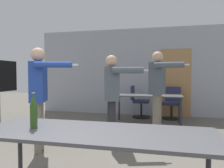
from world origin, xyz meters
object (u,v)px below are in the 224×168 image
(person_near_casual, at_px, (112,90))
(beer_bottle, at_px, (34,111))
(person_right_polo, at_px, (39,88))
(office_chair_mid_tucked, at_px, (172,104))
(office_chair_near_pushed, at_px, (139,102))
(person_center_tall, at_px, (158,84))

(person_near_casual, xyz_separation_m, beer_bottle, (-0.27, -2.12, -0.06))
(person_right_polo, height_order, office_chair_mid_tucked, person_right_polo)
(office_chair_near_pushed, bearing_deg, person_center_tall, 19.84)
(person_center_tall, bearing_deg, person_near_casual, -34.38)
(person_right_polo, bearing_deg, person_near_casual, 107.98)
(person_near_casual, xyz_separation_m, office_chair_near_pushed, (0.22, 2.48, -0.52))
(person_right_polo, xyz_separation_m, office_chair_near_pushed, (1.25, 3.27, -0.60))
(beer_bottle, bearing_deg, person_near_casual, 82.80)
(person_near_casual, xyz_separation_m, office_chair_mid_tucked, (1.17, 2.53, -0.55))
(office_chair_mid_tucked, xyz_separation_m, beer_bottle, (-1.44, -4.65, 0.49))
(person_right_polo, height_order, office_chair_near_pushed, person_right_polo)
(person_right_polo, height_order, beer_bottle, person_right_polo)
(person_center_tall, xyz_separation_m, office_chair_mid_tucked, (0.35, 1.71, -0.63))
(beer_bottle, bearing_deg, office_chair_mid_tucked, 72.81)
(person_right_polo, distance_m, beer_bottle, 1.54)
(person_right_polo, relative_size, beer_bottle, 4.95)
(office_chair_mid_tucked, distance_m, beer_bottle, 4.89)
(person_near_casual, relative_size, office_chair_mid_tucked, 1.79)
(beer_bottle, bearing_deg, person_center_tall, 69.73)
(person_near_casual, relative_size, person_center_tall, 0.92)
(person_near_casual, xyz_separation_m, person_center_tall, (0.82, 0.82, 0.09))
(office_chair_near_pushed, height_order, office_chair_mid_tucked, office_chair_near_pushed)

